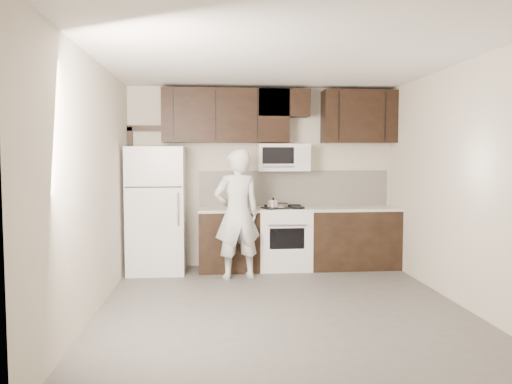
{
  "coord_description": "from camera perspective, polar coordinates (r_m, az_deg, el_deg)",
  "views": [
    {
      "loc": [
        -0.76,
        -5.32,
        1.66
      ],
      "look_at": [
        -0.21,
        0.9,
        1.22
      ],
      "focal_mm": 35.0,
      "sensor_mm": 36.0,
      "label": 1
    }
  ],
  "objects": [
    {
      "name": "floor",
      "position": [
        5.62,
        3.0,
        -13.14
      ],
      "size": [
        4.5,
        4.5,
        0.0
      ],
      "primitive_type": "plane",
      "color": "#565351",
      "rests_on": "ground"
    },
    {
      "name": "back_wall",
      "position": [
        7.61,
        0.66,
        1.7
      ],
      "size": [
        4.0,
        0.0,
        4.0
      ],
      "primitive_type": "plane",
      "rotation": [
        1.57,
        0.0,
        0.0
      ],
      "color": "beige",
      "rests_on": "ground"
    },
    {
      "name": "ceiling",
      "position": [
        5.47,
        3.11,
        15.01
      ],
      "size": [
        4.5,
        4.5,
        0.0
      ],
      "primitive_type": "plane",
      "rotation": [
        3.14,
        0.0,
        0.0
      ],
      "color": "white",
      "rests_on": "back_wall"
    },
    {
      "name": "counter_run",
      "position": [
        7.48,
        5.52,
        -5.24
      ],
      "size": [
        2.95,
        0.64,
        0.91
      ],
      "color": "black",
      "rests_on": "floor"
    },
    {
      "name": "stove",
      "position": [
        7.43,
        3.21,
        -5.26
      ],
      "size": [
        0.76,
        0.66,
        0.94
      ],
      "color": "white",
      "rests_on": "floor"
    },
    {
      "name": "backsplash",
      "position": [
        7.67,
        4.39,
        0.44
      ],
      "size": [
        2.9,
        0.02,
        0.54
      ],
      "primitive_type": "cube",
      "color": "white",
      "rests_on": "counter_run"
    },
    {
      "name": "upper_cabinets",
      "position": [
        7.48,
        2.41,
        8.81
      ],
      "size": [
        3.48,
        0.35,
        0.78
      ],
      "color": "black",
      "rests_on": "back_wall"
    },
    {
      "name": "microwave",
      "position": [
        7.45,
        3.12,
        3.96
      ],
      "size": [
        0.76,
        0.42,
        0.4
      ],
      "color": "white",
      "rests_on": "upper_cabinets"
    },
    {
      "name": "refrigerator",
      "position": [
        7.29,
        -11.27,
        -2.02
      ],
      "size": [
        0.8,
        0.76,
        1.8
      ],
      "color": "white",
      "rests_on": "floor"
    },
    {
      "name": "door_trim",
      "position": [
        7.63,
        -13.81,
        0.83
      ],
      "size": [
        0.5,
        0.08,
        2.12
      ],
      "color": "black",
      "rests_on": "floor"
    },
    {
      "name": "saucepan",
      "position": [
        7.19,
        2.0,
        -1.41
      ],
      "size": [
        0.29,
        0.18,
        0.17
      ],
      "color": "silver",
      "rests_on": "stove"
    },
    {
      "name": "baking_tray",
      "position": [
        7.26,
        2.3,
        -1.81
      ],
      "size": [
        0.45,
        0.39,
        0.02
      ],
      "primitive_type": "cube",
      "rotation": [
        0.0,
        0.0,
        0.35
      ],
      "color": "black",
      "rests_on": "counter_run"
    },
    {
      "name": "pizza",
      "position": [
        7.26,
        2.3,
        -1.66
      ],
      "size": [
        0.32,
        0.32,
        0.02
      ],
      "primitive_type": "cylinder",
      "rotation": [
        0.0,
        0.0,
        0.35
      ],
      "color": "beige",
      "rests_on": "baking_tray"
    },
    {
      "name": "person",
      "position": [
        6.8,
        -2.16,
        -2.51
      ],
      "size": [
        0.73,
        0.57,
        1.77
      ],
      "primitive_type": "imported",
      "rotation": [
        0.0,
        0.0,
        3.39
      ],
      "color": "white",
      "rests_on": "floor"
    }
  ]
}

